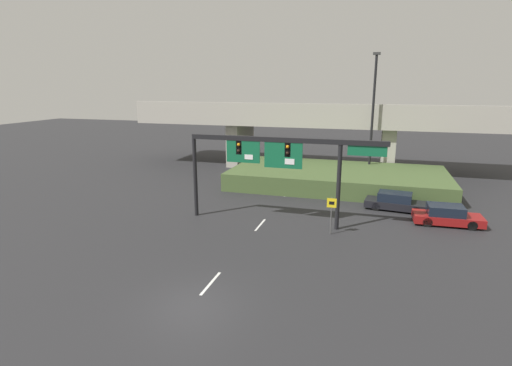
# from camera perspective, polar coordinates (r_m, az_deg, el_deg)

# --- Properties ---
(ground_plane) EXTENTS (160.00, 160.00, 0.00)m
(ground_plane) POSITION_cam_1_polar(r_m,az_deg,el_deg) (18.52, -9.07, -16.80)
(ground_plane) COLOR #262628
(lane_markings) EXTENTS (0.14, 28.45, 0.01)m
(lane_markings) POSITION_cam_1_polar(r_m,az_deg,el_deg) (31.61, 2.80, -3.42)
(lane_markings) COLOR silver
(lane_markings) RESTS_ON ground
(signal_gantry) EXTENTS (13.36, 0.44, 6.01)m
(signal_gantry) POSITION_cam_1_polar(r_m,az_deg,el_deg) (26.81, 2.82, 3.95)
(signal_gantry) COLOR black
(signal_gantry) RESTS_ON ground
(speed_limit_sign) EXTENTS (0.60, 0.11, 2.47)m
(speed_limit_sign) POSITION_cam_1_polar(r_m,az_deg,el_deg) (25.88, 10.72, -3.88)
(speed_limit_sign) COLOR #4C4C4C
(speed_limit_sign) RESTS_ON ground
(highway_light_pole_near) EXTENTS (0.70, 0.36, 12.37)m
(highway_light_pole_near) POSITION_cam_1_polar(r_m,az_deg,el_deg) (41.22, 16.33, 9.38)
(highway_light_pole_near) COLOR black
(highway_light_pole_near) RESTS_ON ground
(overpass_bridge) EXTENTS (40.31, 8.03, 7.49)m
(overpass_bridge) POSITION_cam_1_polar(r_m,az_deg,el_deg) (46.53, 7.86, 8.75)
(overpass_bridge) COLOR #A39E93
(overpass_bridge) RESTS_ON ground
(grass_embankment) EXTENTS (19.71, 9.99, 1.60)m
(grass_embankment) POSITION_cam_1_polar(r_m,az_deg,el_deg) (38.58, 11.53, 0.72)
(grass_embankment) COLOR #42562D
(grass_embankment) RESTS_ON ground
(parked_sedan_near_right) EXTENTS (4.88, 2.34, 1.36)m
(parked_sedan_near_right) POSITION_cam_1_polar(r_m,az_deg,el_deg) (32.52, 19.39, -2.56)
(parked_sedan_near_right) COLOR black
(parked_sedan_near_right) RESTS_ON ground
(parked_sedan_mid_right) EXTENTS (4.53, 2.00, 1.37)m
(parked_sedan_mid_right) POSITION_cam_1_polar(r_m,az_deg,el_deg) (30.50, 25.59, -4.22)
(parked_sedan_mid_right) COLOR maroon
(parked_sedan_mid_right) RESTS_ON ground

